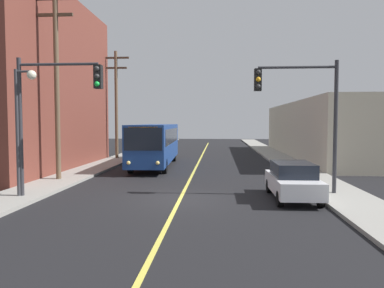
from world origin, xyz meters
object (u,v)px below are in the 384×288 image
object	(u,v)px
traffic_signal_left_corner	(54,101)
utility_pole_near	(57,75)
traffic_signal_right_corner	(301,102)
street_lamp_left	(22,114)
parked_car_white	(293,180)
utility_pole_mid	(116,99)
city_bus	(156,143)

from	to	relation	value
traffic_signal_left_corner	utility_pole_near	bearing A→B (deg)	112.70
traffic_signal_right_corner	street_lamp_left	xyz separation A→B (m)	(-12.24, -1.65, -0.56)
street_lamp_left	traffic_signal_right_corner	bearing A→B (deg)	7.70
parked_car_white	utility_pole_mid	bearing A→B (deg)	126.77
parked_car_white	street_lamp_left	bearing A→B (deg)	-176.02
utility_pole_near	utility_pole_mid	xyz separation A→B (m)	(-0.14, 12.65, -0.56)
city_bus	traffic_signal_left_corner	world-z (taller)	traffic_signal_left_corner
parked_car_white	utility_pole_mid	xyz separation A→B (m)	(-12.48, 16.71, 4.61)
parked_car_white	traffic_signal_left_corner	world-z (taller)	traffic_signal_left_corner
parked_car_white	traffic_signal_left_corner	xyz separation A→B (m)	(-10.32, -0.77, 3.46)
city_bus	utility_pole_near	bearing A→B (deg)	-118.81
parked_car_white	traffic_signal_right_corner	distance (m)	3.60
city_bus	traffic_signal_right_corner	distance (m)	14.16
parked_car_white	traffic_signal_right_corner	xyz separation A→B (m)	(0.50, 0.84, 3.46)
utility_pole_near	traffic_signal_left_corner	xyz separation A→B (m)	(2.02, -4.82, -1.71)
city_bus	utility_pole_mid	bearing A→B (deg)	132.24
utility_pole_near	traffic_signal_right_corner	world-z (taller)	utility_pole_near
utility_pole_mid	city_bus	bearing A→B (deg)	-47.76
utility_pole_near	parked_car_white	bearing A→B (deg)	-18.20
street_lamp_left	traffic_signal_left_corner	bearing A→B (deg)	2.05
city_bus	parked_car_white	xyz separation A→B (m)	(8.06, -11.84, -0.98)
traffic_signal_right_corner	street_lamp_left	size ratio (longest dim) A/B	1.09
city_bus	utility_pole_near	distance (m)	9.82
traffic_signal_right_corner	city_bus	bearing A→B (deg)	127.89
utility_pole_mid	traffic_signal_right_corner	bearing A→B (deg)	-50.72
utility_pole_mid	traffic_signal_left_corner	xyz separation A→B (m)	(2.16, -17.48, -1.15)
utility_pole_mid	parked_car_white	bearing A→B (deg)	-53.23
city_bus	traffic_signal_left_corner	size ratio (longest dim) A/B	2.04
city_bus	parked_car_white	bearing A→B (deg)	-55.74
utility_pole_mid	traffic_signal_right_corner	world-z (taller)	utility_pole_mid
utility_pole_mid	street_lamp_left	size ratio (longest dim) A/B	1.75
city_bus	street_lamp_left	size ratio (longest dim) A/B	2.22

